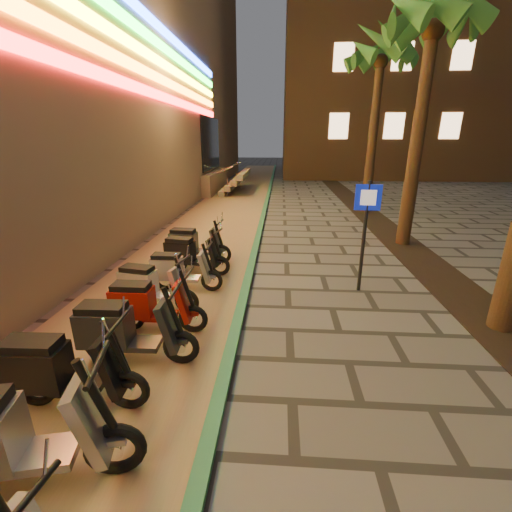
# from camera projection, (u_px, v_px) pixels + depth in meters

# --- Properties ---
(ground) EXTENTS (120.00, 120.00, 0.00)m
(ground) POSITION_uv_depth(u_px,v_px,m) (292.00, 401.00, 4.22)
(ground) COLOR #474442
(ground) RESTS_ON ground
(parking_strip) EXTENTS (3.40, 60.00, 0.01)m
(parking_strip) POSITION_uv_depth(u_px,v_px,m) (220.00, 219.00, 13.83)
(parking_strip) COLOR #8C7251
(parking_strip) RESTS_ON ground
(green_curb) EXTENTS (0.18, 60.00, 0.10)m
(green_curb) POSITION_uv_depth(u_px,v_px,m) (262.00, 219.00, 13.70)
(green_curb) COLOR #2A7048
(green_curb) RESTS_ON ground
(planting_strip) EXTENTS (1.20, 40.00, 0.02)m
(planting_strip) POSITION_uv_depth(u_px,v_px,m) (428.00, 266.00, 8.70)
(planting_strip) COLOR black
(planting_strip) RESTS_ON ground
(apartment_block) EXTENTS (18.00, 16.06, 25.00)m
(apartment_block) POSITION_uv_depth(u_px,v_px,m) (390.00, 25.00, 29.79)
(apartment_block) COLOR brown
(apartment_block) RESTS_ON ground
(palm_c) EXTENTS (2.97, 3.02, 6.91)m
(palm_c) POSITION_uv_depth(u_px,v_px,m) (433.00, 29.00, 8.74)
(palm_c) COLOR #472D19
(palm_c) RESTS_ON ground
(palm_d) EXTENTS (2.97, 3.02, 7.16)m
(palm_d) POSITION_uv_depth(u_px,v_px,m) (381.00, 62.00, 13.39)
(palm_d) COLOR #472D19
(palm_d) RESTS_ON ground
(pedestrian_sign) EXTENTS (0.51, 0.10, 2.31)m
(pedestrian_sign) POSITION_uv_depth(u_px,v_px,m) (366.00, 222.00, 6.85)
(pedestrian_sign) COLOR black
(pedestrian_sign) RESTS_ON ground
(scooter_3) EXTENTS (1.86, 0.87, 1.31)m
(scooter_3) POSITION_uv_depth(u_px,v_px,m) (6.00, 438.00, 3.01)
(scooter_3) COLOR black
(scooter_3) RESTS_ON ground
(scooter_4) EXTENTS (1.68, 0.59, 1.19)m
(scooter_4) POSITION_uv_depth(u_px,v_px,m) (58.00, 370.00, 3.98)
(scooter_4) COLOR black
(scooter_4) RESTS_ON ground
(scooter_5) EXTENTS (1.69, 0.59, 1.20)m
(scooter_5) POSITION_uv_depth(u_px,v_px,m) (123.00, 330.00, 4.81)
(scooter_5) COLOR black
(scooter_5) RESTS_ON ground
(scooter_6) EXTENTS (1.58, 0.55, 1.12)m
(scooter_6) POSITION_uv_depth(u_px,v_px,m) (147.00, 305.00, 5.63)
(scooter_6) COLOR black
(scooter_6) RESTS_ON ground
(scooter_7) EXTENTS (1.55, 0.68, 1.09)m
(scooter_7) POSITION_uv_depth(u_px,v_px,m) (150.00, 286.00, 6.38)
(scooter_7) COLOR black
(scooter_7) RESTS_ON ground
(scooter_8) EXTENTS (1.49, 0.52, 1.06)m
(scooter_8) POSITION_uv_depth(u_px,v_px,m) (178.00, 270.00, 7.19)
(scooter_8) COLOR black
(scooter_8) RESTS_ON ground
(scooter_9) EXTENTS (1.59, 0.67, 1.12)m
(scooter_9) POSITION_uv_depth(u_px,v_px,m) (190.00, 254.00, 8.14)
(scooter_9) COLOR black
(scooter_9) RESTS_ON ground
(scooter_10) EXTENTS (1.62, 0.58, 1.14)m
(scooter_10) POSITION_uv_depth(u_px,v_px,m) (193.00, 244.00, 8.88)
(scooter_10) COLOR black
(scooter_10) RESTS_ON ground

